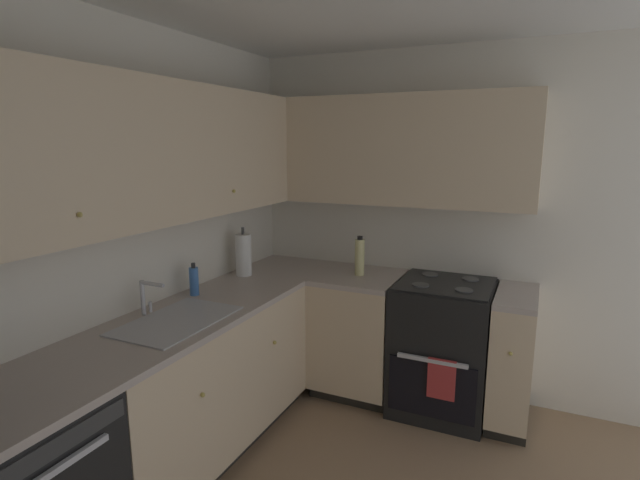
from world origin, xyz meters
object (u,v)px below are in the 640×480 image
object	(u,v)px
paper_towel_roll	(244,255)
oil_bottle	(360,257)
oven_range	(443,346)
soap_bottle	(194,281)

from	to	relation	value
paper_towel_roll	oil_bottle	xyz separation A→B (m)	(0.34, -0.74, -0.02)
oven_range	paper_towel_roll	world-z (taller)	paper_towel_roll
soap_bottle	oven_range	bearing A→B (deg)	-57.15
oven_range	soap_bottle	size ratio (longest dim) A/B	5.11
paper_towel_roll	oil_bottle	world-z (taller)	paper_towel_roll
oven_range	soap_bottle	world-z (taller)	soap_bottle
soap_bottle	paper_towel_roll	xyz separation A→B (m)	(0.52, -0.02, 0.06)
soap_bottle	oil_bottle	distance (m)	1.15
oven_range	soap_bottle	distance (m)	1.71
paper_towel_roll	oil_bottle	bearing A→B (deg)	-65.07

